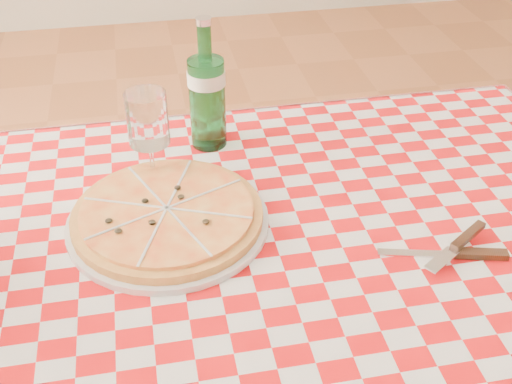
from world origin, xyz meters
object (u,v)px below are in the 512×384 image
(wine_glass, at_px, (150,141))
(pizza_plate, at_px, (167,214))
(water_bottle, at_px, (207,84))
(dining_table, at_px, (274,285))

(wine_glass, bearing_deg, pizza_plate, -83.15)
(pizza_plate, distance_m, water_bottle, 0.29)
(water_bottle, distance_m, wine_glass, 0.17)
(pizza_plate, xyz_separation_m, water_bottle, (0.10, 0.25, 0.11))
(dining_table, distance_m, wine_glass, 0.33)
(wine_glass, bearing_deg, dining_table, -47.93)
(water_bottle, height_order, wine_glass, water_bottle)
(pizza_plate, bearing_deg, water_bottle, 67.38)
(dining_table, bearing_deg, pizza_plate, 155.32)
(pizza_plate, relative_size, water_bottle, 1.30)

